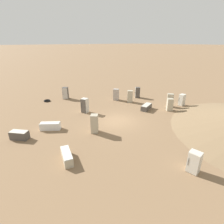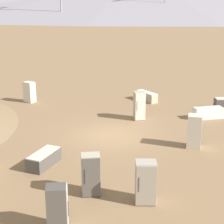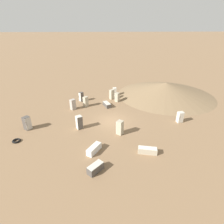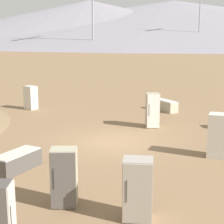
# 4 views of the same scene
# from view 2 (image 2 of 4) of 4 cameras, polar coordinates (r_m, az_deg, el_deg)

# --- Properties ---
(ground_plane) EXTENTS (1000.00, 1000.00, 0.00)m
(ground_plane) POSITION_cam_2_polar(r_m,az_deg,el_deg) (20.92, -0.04, -3.56)
(ground_plane) COLOR #846647
(discarded_fridge_0) EXTENTS (1.08, 2.02, 0.68)m
(discarded_fridge_0) POSITION_cam_2_polar(r_m,az_deg,el_deg) (27.92, 5.28, 2.39)
(discarded_fridge_0) COLOR #B2A88E
(discarded_fridge_0) RESTS_ON ground_plane
(discarded_fridge_2) EXTENTS (0.88, 0.87, 1.59)m
(discarded_fridge_2) POSITION_cam_2_polar(r_m,az_deg,el_deg) (12.69, -8.33, -14.31)
(discarded_fridge_2) COLOR #4C4742
(discarded_fridge_2) RESTS_ON ground_plane
(discarded_fridge_3) EXTENTS (0.97, 0.99, 1.64)m
(discarded_fridge_3) POSITION_cam_2_polar(r_m,az_deg,el_deg) (14.12, 5.15, -10.63)
(discarded_fridge_3) COLOR #A89E93
(discarded_fridge_3) RESTS_ON ground_plane
(discarded_fridge_4) EXTENTS (0.92, 0.91, 1.66)m
(discarded_fridge_4) POSITION_cam_2_polar(r_m,az_deg,el_deg) (14.62, -3.24, -9.51)
(discarded_fridge_4) COLOR #B2A88E
(discarded_fridge_4) RESTS_ON ground_plane
(discarded_fridge_5) EXTENTS (0.70, 0.82, 1.50)m
(discarded_fridge_5) POSITION_cam_2_polar(r_m,az_deg,el_deg) (28.05, -12.46, 3.00)
(discarded_fridge_5) COLOR beige
(discarded_fridge_5) RESTS_ON ground_plane
(discarded_fridge_7) EXTENTS (1.93, 1.63, 0.71)m
(discarded_fridge_7) POSITION_cam_2_polar(r_m,az_deg,el_deg) (24.52, 14.41, -0.12)
(discarded_fridge_7) COLOR white
(discarded_fridge_7) RESTS_ON ground_plane
(discarded_fridge_9) EXTENTS (0.95, 0.95, 1.77)m
(discarded_fridge_9) POSITION_cam_2_polar(r_m,az_deg,el_deg) (23.44, 4.20, 0.96)
(discarded_fridge_9) COLOR #B2A88E
(discarded_fridge_9) RESTS_ON ground_plane
(discarded_fridge_10) EXTENTS (0.96, 0.94, 1.74)m
(discarded_fridge_10) POSITION_cam_2_polar(r_m,az_deg,el_deg) (19.44, 12.46, -2.89)
(discarded_fridge_10) COLOR beige
(discarded_fridge_10) RESTS_ON ground_plane
(discarded_fridge_11) EXTENTS (1.99, 1.30, 0.65)m
(discarded_fridge_11) POSITION_cam_2_polar(r_m,az_deg,el_deg) (17.42, -10.35, -7.06)
(discarded_fridge_11) COLOR #4C4742
(discarded_fridge_11) RESTS_ON ground_plane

